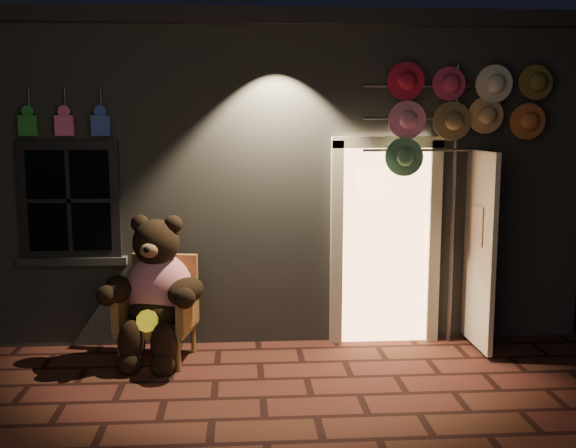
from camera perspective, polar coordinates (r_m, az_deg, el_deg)
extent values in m
plane|color=#4E211E|center=(5.94, -2.14, -14.46)|extent=(60.00, 60.00, 0.00)
cube|color=slate|center=(9.50, -3.02, 4.42)|extent=(7.00, 5.00, 3.30)
cube|color=black|center=(9.54, -3.10, 14.84)|extent=(7.30, 5.30, 0.16)
cube|color=black|center=(7.19, -17.96, 1.93)|extent=(1.00, 0.10, 1.20)
cube|color=black|center=(7.16, -18.01, 1.90)|extent=(0.82, 0.06, 1.02)
cube|color=slate|center=(7.28, -17.73, -3.00)|extent=(1.10, 0.14, 0.08)
cube|color=#F8AF6F|center=(7.23, 8.16, -1.71)|extent=(0.92, 0.10, 2.10)
cube|color=beige|center=(7.10, 4.13, -1.83)|extent=(0.12, 0.12, 2.20)
cube|color=beige|center=(7.32, 12.21, -1.69)|extent=(0.12, 0.12, 2.20)
cube|color=beige|center=(7.08, 8.42, 6.87)|extent=(1.16, 0.12, 0.12)
cube|color=beige|center=(7.12, 15.92, -2.11)|extent=(0.05, 0.80, 2.00)
cube|color=#25882C|center=(7.16, -21.13, 7.78)|extent=(0.18, 0.07, 0.20)
cylinder|color=#59595E|center=(7.22, -21.09, 9.76)|extent=(0.02, 0.02, 0.25)
cube|color=pink|center=(7.07, -18.39, 7.91)|extent=(0.18, 0.07, 0.20)
cylinder|color=#59595E|center=(7.13, -18.36, 9.92)|extent=(0.02, 0.02, 0.25)
cube|color=#304FAB|center=(6.99, -15.58, 8.03)|extent=(0.18, 0.07, 0.20)
cylinder|color=#59595E|center=(7.05, -15.56, 10.06)|extent=(0.02, 0.02, 0.25)
cube|color=olive|center=(6.80, -10.99, -8.47)|extent=(0.78, 0.74, 0.10)
cube|color=olive|center=(6.98, -10.33, -5.19)|extent=(0.67, 0.21, 0.67)
cube|color=olive|center=(6.84, -13.60, -6.81)|extent=(0.19, 0.57, 0.38)
cube|color=olive|center=(6.64, -8.50, -7.11)|extent=(0.19, 0.57, 0.38)
cylinder|color=olive|center=(6.72, -14.02, -10.57)|extent=(0.05, 0.05, 0.30)
cylinder|color=olive|center=(6.54, -9.26, -10.96)|extent=(0.05, 0.05, 0.30)
cylinder|color=olive|center=(7.19, -12.46, -9.24)|extent=(0.05, 0.05, 0.30)
cylinder|color=olive|center=(7.03, -8.01, -9.56)|extent=(0.05, 0.05, 0.30)
ellipsoid|color=#D01645|center=(6.75, -10.86, -5.33)|extent=(0.76, 0.66, 0.70)
ellipsoid|color=black|center=(6.73, -11.03, -7.19)|extent=(0.63, 0.57, 0.33)
sphere|color=black|center=(6.61, -11.11, -1.54)|extent=(0.53, 0.53, 0.45)
sphere|color=black|center=(6.67, -12.43, 0.04)|extent=(0.18, 0.18, 0.18)
sphere|color=black|center=(6.56, -9.69, -0.02)|extent=(0.18, 0.18, 0.18)
ellipsoid|color=olive|center=(6.43, -11.68, -2.20)|extent=(0.20, 0.16, 0.14)
ellipsoid|color=black|center=(6.66, -14.19, -5.37)|extent=(0.32, 0.49, 0.26)
ellipsoid|color=black|center=(6.45, -8.64, -5.66)|extent=(0.46, 0.53, 0.26)
ellipsoid|color=black|center=(6.58, -13.10, -9.75)|extent=(0.26, 0.26, 0.43)
ellipsoid|color=black|center=(6.48, -10.46, -9.96)|extent=(0.26, 0.26, 0.43)
sphere|color=black|center=(6.59, -13.23, -11.37)|extent=(0.24, 0.24, 0.24)
sphere|color=black|center=(6.49, -10.57, -11.60)|extent=(0.24, 0.24, 0.24)
cylinder|color=yellow|center=(6.47, -11.85, -8.04)|extent=(0.23, 0.13, 0.21)
cylinder|color=#59595E|center=(7.26, 13.81, 1.41)|extent=(0.04, 0.04, 2.91)
cylinder|color=#59595E|center=(7.10, 11.68, 11.37)|extent=(1.29, 0.03, 0.03)
cylinder|color=#59595E|center=(7.09, 11.60, 8.76)|extent=(1.29, 0.03, 0.03)
cylinder|color=#59595E|center=(7.10, 11.53, 6.14)|extent=(1.29, 0.03, 0.03)
cylinder|color=#BA1833|center=(6.99, 10.01, 11.90)|extent=(0.37, 0.11, 0.37)
cylinder|color=#C6375E|center=(7.08, 13.53, 11.76)|extent=(0.37, 0.11, 0.37)
cylinder|color=beige|center=(7.19, 16.95, 11.57)|extent=(0.37, 0.11, 0.37)
cylinder|color=brown|center=(7.41, 19.96, 11.33)|extent=(0.37, 0.11, 0.37)
cylinder|color=pink|center=(6.95, 9.99, 8.81)|extent=(0.37, 0.11, 0.37)
cylinder|color=olive|center=(7.04, 13.50, 8.70)|extent=(0.37, 0.11, 0.37)
cylinder|color=tan|center=(7.23, 16.65, 8.57)|extent=(0.37, 0.11, 0.37)
cylinder|color=#CE6930|center=(7.37, 19.91, 8.41)|extent=(0.37, 0.11, 0.37)
cylinder|color=#5C9F70|center=(6.93, 9.97, 5.69)|extent=(0.37, 0.11, 0.37)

